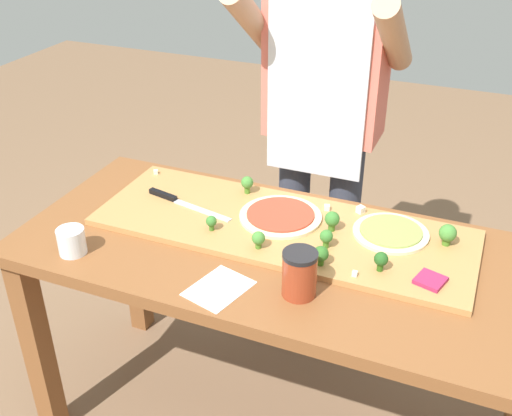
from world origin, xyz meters
TOP-DOWN VIEW (x-y plane):
  - prep_table at (0.00, 0.00)m, footprint 1.63×0.71m
  - cutting_board at (-0.05, 0.10)m, footprint 1.16×0.41m
  - chefs_knife at (-0.42, 0.10)m, footprint 0.33×0.09m
  - pizza_whole_pesto_green at (0.26, 0.17)m, footprint 0.23×0.23m
  - pizza_whole_tomato_red at (-0.07, 0.13)m, footprint 0.26×0.26m
  - pizza_slice_far_right at (0.41, -0.03)m, footprint 0.09×0.09m
  - broccoli_floret_front_mid at (0.42, 0.18)m, footprint 0.05×0.05m
  - broccoli_floret_back_right at (0.27, -0.02)m, footprint 0.04×0.04m
  - broccoli_floret_center_right at (0.11, 0.03)m, footprint 0.04×0.04m
  - broccoli_floret_center_left at (0.12, -0.06)m, footprint 0.04×0.04m
  - broccoli_floret_front_right at (-0.07, -0.05)m, footprint 0.04×0.04m
  - broccoli_floret_back_mid at (-0.24, -0.01)m, footprint 0.03×0.03m
  - broccoli_floret_back_left at (0.09, 0.12)m, footprint 0.05×0.05m
  - broccoli_floret_front_left at (-0.23, 0.24)m, footprint 0.04×0.04m
  - cheese_crumble_a at (0.15, 0.26)m, footprint 0.03×0.03m
  - cheese_crumble_b at (-0.59, 0.25)m, footprint 0.02×0.02m
  - cheese_crumble_c at (0.22, -0.07)m, footprint 0.01×0.01m
  - cheese_crumble_d at (0.02, -0.08)m, footprint 0.02×0.02m
  - cheese_crumble_e at (0.05, 0.24)m, footprint 0.02×0.02m
  - flour_cup at (-0.57, -0.25)m, footprint 0.08×0.08m
  - sauce_jar at (0.10, -0.18)m, footprint 0.09×0.09m
  - recipe_note at (-0.11, -0.24)m, footprint 0.17×0.20m
  - cook_center at (-0.07, 0.55)m, footprint 0.54×0.39m

SIDE VIEW (x-z plane):
  - prep_table at x=0.00m, z-range 0.27..1.04m
  - recipe_note at x=-0.11m, z-range 0.76..0.77m
  - cutting_board at x=-0.05m, z-range 0.76..0.78m
  - chefs_knife at x=-0.42m, z-range 0.78..0.80m
  - pizza_slice_far_right at x=0.41m, z-range 0.78..0.79m
  - cheese_crumble_c at x=0.22m, z-range 0.78..0.80m
  - cheese_crumble_d at x=0.02m, z-range 0.78..0.80m
  - cheese_crumble_b at x=-0.59m, z-range 0.78..0.80m
  - pizza_whole_pesto_green at x=0.26m, z-range 0.78..0.80m
  - pizza_whole_tomato_red at x=-0.07m, z-range 0.78..0.80m
  - cheese_crumble_e at x=0.05m, z-range 0.78..0.80m
  - cheese_crumble_a at x=0.15m, z-range 0.78..0.80m
  - flour_cup at x=-0.57m, z-range 0.76..0.84m
  - broccoli_floret_back_mid at x=-0.24m, z-range 0.79..0.84m
  - broccoli_floret_front_right at x=-0.07m, z-range 0.79..0.84m
  - broccoli_floret_center_left at x=0.12m, z-range 0.79..0.85m
  - broccoli_floret_back_right at x=0.27m, z-range 0.79..0.85m
  - broccoli_floret_center_right at x=0.11m, z-range 0.79..0.85m
  - broccoli_floret_front_left at x=-0.23m, z-range 0.79..0.85m
  - broccoli_floret_back_left at x=0.09m, z-range 0.79..0.85m
  - broccoli_floret_front_mid at x=0.42m, z-range 0.79..0.85m
  - sauce_jar at x=0.10m, z-range 0.76..0.89m
  - cook_center at x=-0.07m, z-range 0.16..1.83m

